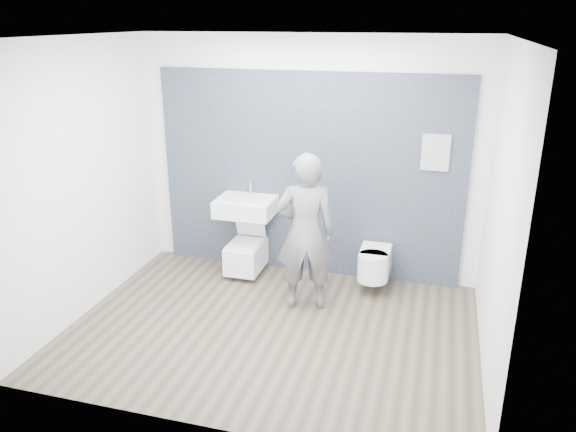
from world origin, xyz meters
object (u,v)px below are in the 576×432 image
(toilet_rounded, at_px, (374,263))
(visitor, at_px, (305,232))
(toilet_square, at_px, (246,254))
(washbasin, at_px, (246,206))

(toilet_rounded, relative_size, visitor, 0.34)
(toilet_square, distance_m, visitor, 1.22)
(washbasin, relative_size, toilet_square, 0.90)
(visitor, bearing_deg, washbasin, -51.53)
(washbasin, height_order, toilet_rounded, washbasin)
(toilet_rounded, bearing_deg, visitor, -138.85)
(toilet_rounded, xyz_separation_m, visitor, (-0.66, -0.58, 0.52))
(toilet_square, relative_size, toilet_rounded, 1.27)
(washbasin, height_order, visitor, visitor)
(toilet_rounded, bearing_deg, washbasin, 178.43)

